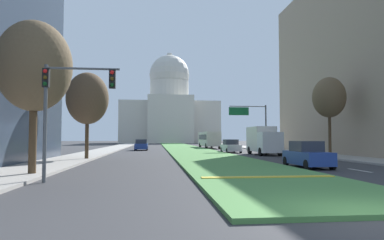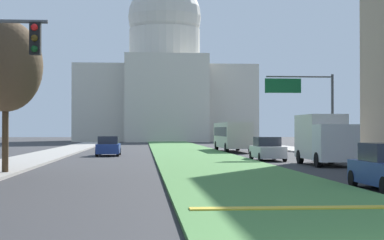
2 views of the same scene
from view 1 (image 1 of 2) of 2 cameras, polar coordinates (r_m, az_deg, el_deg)
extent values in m
plane|color=#333335|center=(66.74, -1.72, -4.62)|extent=(260.00, 260.00, 0.00)
cube|color=#4C8442|center=(60.88, -1.29, -4.71)|extent=(6.89, 105.90, 0.14)
cube|color=gold|center=(16.31, 12.58, -9.22)|extent=(6.21, 0.50, 0.04)
cube|color=silver|center=(22.94, 26.11, -7.54)|extent=(0.16, 2.40, 0.01)
cube|color=silver|center=(31.47, 16.68, -6.38)|extent=(0.16, 2.40, 0.01)
cube|color=silver|center=(41.10, 11.10, -5.61)|extent=(0.16, 2.40, 0.01)
cube|color=silver|center=(53.33, 7.04, -5.02)|extent=(0.16, 2.40, 0.01)
cube|color=silver|center=(59.99, 5.55, -4.79)|extent=(0.16, 2.40, 0.01)
cube|color=#9E9991|center=(55.26, -13.82, -4.81)|extent=(4.00, 105.90, 0.15)
cube|color=#9E9991|center=(57.56, 11.76, -4.75)|extent=(4.00, 105.90, 0.15)
cube|color=beige|center=(125.57, -3.80, -0.47)|extent=(34.95, 18.70, 14.69)
cube|color=beige|center=(114.28, -3.56, 0.14)|extent=(15.38, 4.00, 16.16)
cylinder|color=beige|center=(126.55, -3.78, 4.61)|extent=(14.21, 14.21, 7.75)
sphere|color=beige|center=(127.55, -3.77, 7.48)|extent=(14.67, 14.67, 14.67)
cylinder|color=beige|center=(128.91, -3.76, 10.37)|extent=(1.80, 1.80, 3.00)
cylinder|color=#515456|center=(16.35, -23.28, -0.47)|extent=(0.16, 0.16, 5.20)
cube|color=black|center=(16.55, -23.14, 6.46)|extent=(0.28, 0.24, 0.84)
sphere|color=red|center=(16.46, -23.26, 7.50)|extent=(0.18, 0.18, 0.18)
sphere|color=#4C380F|center=(16.41, -23.28, 6.54)|extent=(0.18, 0.18, 0.18)
sphere|color=#0F4219|center=(16.37, -23.30, 5.57)|extent=(0.18, 0.18, 0.18)
cylinder|color=#515456|center=(16.23, -17.64, 8.16)|extent=(3.20, 0.10, 0.10)
cube|color=black|center=(15.95, -13.13, 6.65)|extent=(0.28, 0.24, 0.84)
sphere|color=red|center=(15.86, -13.18, 7.73)|extent=(0.18, 0.18, 0.18)
sphere|color=#4C380F|center=(15.81, -13.19, 6.73)|extent=(0.18, 0.18, 0.18)
sphere|color=#0F4219|center=(15.77, -13.20, 5.73)|extent=(0.18, 0.18, 0.18)
cylinder|color=#515456|center=(48.80, 12.21, -1.36)|extent=(0.20, 0.20, 6.50)
cylinder|color=#515456|center=(48.23, 9.27, 2.26)|extent=(5.15, 0.12, 0.12)
cube|color=#146033|center=(47.80, 7.80, 1.46)|extent=(2.80, 0.08, 1.10)
cylinder|color=#4C3823|center=(19.28, -24.98, -1.85)|extent=(0.38, 0.38, 4.48)
ellipsoid|color=brown|center=(19.63, -24.76, 8.17)|extent=(3.76, 3.76, 4.70)
cylinder|color=#4C3823|center=(31.12, -17.10, -2.51)|extent=(0.32, 0.32, 4.25)
ellipsoid|color=brown|center=(31.30, -17.02, 3.47)|extent=(3.63, 3.63, 4.54)
cylinder|color=#4C3823|center=(36.22, 21.96, -1.93)|extent=(0.28, 0.28, 4.93)
ellipsoid|color=brown|center=(36.43, 21.86, 3.53)|extent=(3.20, 3.20, 4.00)
cube|color=navy|center=(23.67, 18.68, -6.00)|extent=(1.77, 4.22, 0.83)
cube|color=#282D38|center=(23.79, 18.48, -4.16)|extent=(1.56, 2.03, 0.68)
cylinder|color=black|center=(22.57, 22.35, -6.90)|extent=(0.22, 0.64, 0.64)
cylinder|color=black|center=(21.85, 18.62, -7.10)|extent=(0.22, 0.64, 0.64)
cylinder|color=black|center=(25.53, 18.76, -6.48)|extent=(0.22, 0.64, 0.64)
cylinder|color=black|center=(24.89, 15.39, -6.62)|extent=(0.22, 0.64, 0.64)
cube|color=#BCBCC1|center=(45.01, 6.49, -4.61)|extent=(1.97, 4.21, 0.82)
cube|color=#282D38|center=(45.16, 6.44, -3.66)|extent=(1.70, 2.04, 0.67)
cylinder|color=black|center=(43.65, 8.12, -5.06)|extent=(0.23, 0.64, 0.64)
cylinder|color=black|center=(43.23, 5.90, -5.10)|extent=(0.23, 0.64, 0.64)
cylinder|color=black|center=(46.82, 7.05, -4.92)|extent=(0.23, 0.64, 0.64)
cylinder|color=black|center=(46.42, 4.97, -4.95)|extent=(0.23, 0.64, 0.64)
cube|color=navy|center=(53.44, -8.43, -4.34)|extent=(1.92, 4.58, 0.80)
cube|color=#282D38|center=(53.24, -8.44, -3.56)|extent=(1.68, 2.20, 0.66)
cylinder|color=black|center=(55.32, -9.26, -4.60)|extent=(0.22, 0.64, 0.64)
cylinder|color=black|center=(55.25, -7.45, -4.61)|extent=(0.22, 0.64, 0.64)
cylinder|color=black|center=(51.66, -9.49, -4.72)|extent=(0.22, 0.64, 0.64)
cylinder|color=black|center=(51.58, -7.55, -4.73)|extent=(0.22, 0.64, 0.64)
cube|color=silver|center=(37.45, 12.91, -3.65)|extent=(2.30, 2.00, 2.20)
cube|color=silver|center=(40.48, 11.42, -3.11)|extent=(2.30, 4.40, 2.80)
cylinder|color=black|center=(37.83, 14.44, -5.14)|extent=(0.30, 0.90, 0.90)
cylinder|color=black|center=(37.15, 11.39, -5.21)|extent=(0.30, 0.90, 0.90)
cylinder|color=black|center=(41.88, 12.36, -4.94)|extent=(0.30, 0.90, 0.90)
cylinder|color=black|center=(41.26, 9.58, -5.00)|extent=(0.30, 0.90, 0.90)
cube|color=beige|center=(63.13, 2.86, -3.17)|extent=(2.50, 11.00, 2.50)
cube|color=#232833|center=(63.13, 2.86, -2.85)|extent=(2.52, 10.12, 0.90)
cylinder|color=black|center=(59.11, 4.62, -4.34)|extent=(0.32, 1.00, 1.00)
cylinder|color=black|center=(58.72, 2.41, -4.36)|extent=(0.32, 1.00, 1.00)
cylinder|color=black|center=(67.18, 3.31, -4.18)|extent=(0.32, 1.00, 1.00)
cylinder|color=black|center=(66.84, 1.36, -4.19)|extent=(0.32, 1.00, 1.00)
camera|label=2|loc=(1.38, 132.87, 12.49)|focal=58.91mm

